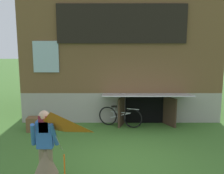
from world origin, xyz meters
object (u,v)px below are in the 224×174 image
(person, at_px, (47,153))
(kite, at_px, (53,134))
(wooden_crate, at_px, (35,124))
(bicycle_silver, at_px, (121,117))

(person, relative_size, kite, 0.99)
(kite, relative_size, wooden_crate, 3.47)
(person, distance_m, kite, 0.89)
(kite, distance_m, wooden_crate, 4.32)
(person, height_order, wooden_crate, person)
(kite, distance_m, bicycle_silver, 4.73)
(wooden_crate, bearing_deg, person, -70.57)
(wooden_crate, bearing_deg, kite, -69.58)
(kite, xyz_separation_m, bicycle_silver, (1.44, 4.40, -0.99))
(person, bearing_deg, bicycle_silver, 79.11)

